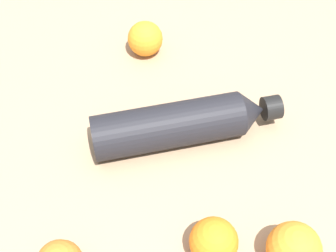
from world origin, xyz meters
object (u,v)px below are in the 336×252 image
(water_bottle, at_px, (183,123))
(orange_1, at_px, (214,241))
(orange_0, at_px, (145,39))
(orange_3, at_px, (294,249))

(water_bottle, bearing_deg, orange_1, -92.06)
(orange_0, relative_size, orange_1, 0.99)
(water_bottle, distance_m, orange_1, 0.21)
(orange_0, height_order, orange_1, orange_1)
(water_bottle, bearing_deg, orange_3, -68.74)
(water_bottle, height_order, orange_0, water_bottle)
(water_bottle, distance_m, orange_3, 0.26)
(orange_3, bearing_deg, orange_0, 177.43)
(orange_0, bearing_deg, orange_3, -2.57)
(orange_3, bearing_deg, orange_1, -125.69)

